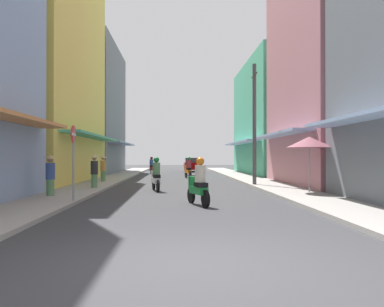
{
  "coord_description": "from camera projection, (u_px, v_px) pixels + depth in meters",
  "views": [
    {
      "loc": [
        -0.32,
        -5.6,
        1.61
      ],
      "look_at": [
        0.55,
        14.54,
        1.76
      ],
      "focal_mm": 34.81,
      "sensor_mm": 36.0,
      "label": 1
    }
  ],
  "objects": [
    {
      "name": "ground_plane",
      "position": [
        181.0,
        183.0,
        22.61
      ],
      "size": [
        92.54,
        92.54,
        0.0
      ],
      "primitive_type": "plane",
      "color": "#38383A"
    },
    {
      "name": "sidewalk_left",
      "position": [
        103.0,
        182.0,
        22.41
      ],
      "size": [
        2.19,
        50.07,
        0.12
      ],
      "primitive_type": "cube",
      "color": "#9E9991",
      "rests_on": "ground"
    },
    {
      "name": "sidewalk_right",
      "position": [
        258.0,
        181.0,
        22.82
      ],
      "size": [
        2.19,
        50.07,
        0.12
      ],
      "primitive_type": "cube",
      "color": "#9E9991",
      "rests_on": "ground"
    },
    {
      "name": "building_left_mid",
      "position": [
        36.0,
        65.0,
        22.58
      ],
      "size": [
        7.05,
        12.01,
        14.39
      ],
      "color": "#EFD159",
      "rests_on": "ground"
    },
    {
      "name": "building_left_far",
      "position": [
        85.0,
        110.0,
        34.64
      ],
      "size": [
        7.05,
        11.37,
        11.89
      ],
      "color": "slate",
      "rests_on": "ground"
    },
    {
      "name": "building_right_mid",
      "position": [
        341.0,
        48.0,
        20.58
      ],
      "size": [
        7.05,
        9.35,
        15.28
      ],
      "color": "#B7727F",
      "rests_on": "ground"
    },
    {
      "name": "building_right_far",
      "position": [
        279.0,
        119.0,
        32.74
      ],
      "size": [
        7.05,
        13.25,
        9.82
      ],
      "color": "#4CB28C",
      "rests_on": "ground"
    },
    {
      "name": "motorbike_white",
      "position": [
        156.0,
        176.0,
        17.11
      ],
      "size": [
        0.63,
        1.79,
        1.58
      ],
      "color": "black",
      "rests_on": "ground"
    },
    {
      "name": "motorbike_green",
      "position": [
        198.0,
        184.0,
        12.12
      ],
      "size": [
        0.75,
        1.74,
        1.58
      ],
      "color": "black",
      "rests_on": "ground"
    },
    {
      "name": "motorbike_red",
      "position": [
        152.0,
        166.0,
        34.12
      ],
      "size": [
        0.55,
        1.81,
        1.58
      ],
      "color": "black",
      "rests_on": "ground"
    },
    {
      "name": "motorbike_orange",
      "position": [
        188.0,
        169.0,
        27.1
      ],
      "size": [
        0.63,
        1.79,
        1.58
      ],
      "color": "black",
      "rests_on": "ground"
    },
    {
      "name": "parked_car",
      "position": [
        193.0,
        165.0,
        39.02
      ],
      "size": [
        1.8,
        4.12,
        1.45
      ],
      "color": "#8C0000",
      "rests_on": "ground"
    },
    {
      "name": "pedestrian_foreground",
      "position": [
        50.0,
        174.0,
        14.05
      ],
      "size": [
        0.44,
        0.44,
        1.68
      ],
      "color": "#598C59",
      "rests_on": "ground"
    },
    {
      "name": "pedestrian_far",
      "position": [
        94.0,
        170.0,
        17.66
      ],
      "size": [
        0.44,
        0.44,
        1.71
      ],
      "color": "#598C59",
      "rests_on": "ground"
    },
    {
      "name": "pedestrian_midway",
      "position": [
        103.0,
        167.0,
        22.29
      ],
      "size": [
        0.44,
        0.44,
        1.67
      ],
      "color": "#598C59",
      "rests_on": "ground"
    },
    {
      "name": "vendor_umbrella",
      "position": [
        309.0,
        142.0,
        15.41
      ],
      "size": [
        1.87,
        1.87,
        2.42
      ],
      "color": "#99999E",
      "rests_on": "ground"
    },
    {
      "name": "utility_pole",
      "position": [
        254.0,
        124.0,
        19.83
      ],
      "size": [
        0.2,
        1.2,
        6.54
      ],
      "color": "#4C4C4F",
      "rests_on": "ground"
    },
    {
      "name": "street_sign_no_entry",
      "position": [
        73.0,
        153.0,
        12.5
      ],
      "size": [
        0.07,
        0.6,
        2.65
      ],
      "color": "gray",
      "rests_on": "ground"
    }
  ]
}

